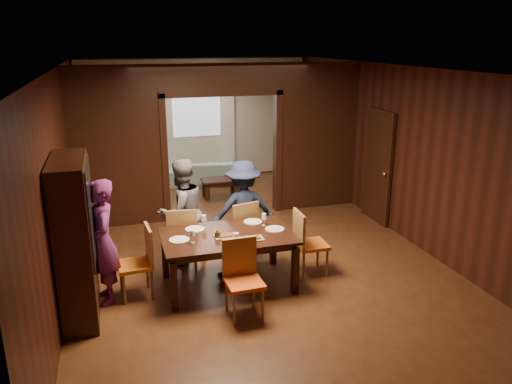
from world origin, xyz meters
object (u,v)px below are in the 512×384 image
object	(u,v)px
chair_right	(311,243)
sofa	(207,172)
dining_table	(228,260)
coffee_table	(220,188)
chair_left	(135,263)
chair_far_r	(240,229)
person_navy	(243,209)
person_purple	(102,242)
chair_far_l	(182,236)
person_grey	(182,212)
chair_near	(244,280)
hutch	(75,240)

from	to	relation	value
chair_right	sofa	bearing A→B (deg)	7.74
dining_table	coffee_table	world-z (taller)	dining_table
chair_left	dining_table	bearing A→B (deg)	83.64
chair_far_r	sofa	bearing A→B (deg)	-108.73
chair_right	chair_far_r	xyz separation A→B (m)	(-0.87, 0.80, 0.00)
person_navy	chair_far_r	world-z (taller)	person_navy
sofa	chair_left	xyz separation A→B (m)	(-1.95, -5.09, 0.21)
person_purple	chair_far_l	xyz separation A→B (m)	(1.12, 0.74, -0.34)
person_purple	sofa	world-z (taller)	person_purple
person_grey	chair_far_l	size ratio (longest dim) A/B	1.69
person_purple	chair_near	world-z (taller)	person_purple
sofa	chair_right	size ratio (longest dim) A/B	1.96
sofa	chair_near	size ratio (longest dim) A/B	1.96
person_purple	sofa	distance (m)	5.63
chair_right	chair_near	size ratio (longest dim) A/B	1.00
coffee_table	chair_right	size ratio (longest dim) A/B	0.82
chair_left	chair_far_l	bearing A→B (deg)	130.32
dining_table	chair_far_r	distance (m)	0.90
person_grey	hutch	bearing A→B (deg)	13.85
dining_table	chair_far_l	distance (m)	0.94
person_grey	coffee_table	xyz separation A→B (m)	(1.27, 3.12, -0.62)
person_navy	chair_near	distance (m)	1.84
person_navy	chair_near	xyz separation A→B (m)	(-0.46, -1.76, -0.29)
chair_far_r	coffee_table	bearing A→B (deg)	-111.64
person_navy	person_purple	bearing A→B (deg)	23.44
chair_far_r	hutch	size ratio (longest dim) A/B	0.48
sofa	dining_table	xyz separation A→B (m)	(-0.69, -5.13, 0.10)
person_purple	person_navy	xyz separation A→B (m)	(2.10, 0.87, -0.05)
person_purple	chair_left	bearing A→B (deg)	85.02
sofa	person_navy	bearing A→B (deg)	96.48
coffee_table	chair_right	bearing A→B (deg)	-83.32
dining_table	chair_far_l	bearing A→B (deg)	124.00
person_grey	chair_near	bearing A→B (deg)	81.22
dining_table	hutch	world-z (taller)	hutch
person_navy	chair_far_l	world-z (taller)	person_navy
chair_right	hutch	bearing A→B (deg)	95.75
chair_near	person_purple	bearing A→B (deg)	149.67
person_purple	dining_table	world-z (taller)	person_purple
chair_left	chair_near	xyz separation A→B (m)	(1.26, -0.90, 0.00)
chair_left	chair_far_r	size ratio (longest dim) A/B	1.00
person_purple	chair_left	size ratio (longest dim) A/B	1.71
person_purple	sofa	bearing A→B (deg)	148.84
dining_table	coffee_table	bearing A→B (deg)	79.07
person_grey	dining_table	xyz separation A→B (m)	(0.49, -0.91, -0.44)
person_grey	chair_left	size ratio (longest dim) A/B	1.69
dining_table	hutch	bearing A→B (deg)	-173.39
person_grey	person_navy	distance (m)	0.96
person_grey	chair_far_l	distance (m)	0.37
person_purple	person_grey	size ratio (longest dim) A/B	1.01
dining_table	coffee_table	size ratio (longest dim) A/B	2.24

